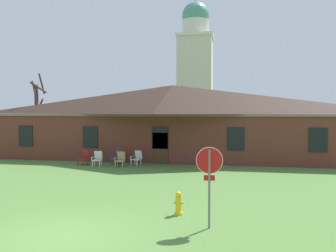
% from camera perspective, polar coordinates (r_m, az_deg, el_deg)
% --- Properties ---
extents(ground_plane, '(200.00, 200.00, 0.00)m').
position_cam_1_polar(ground_plane, '(10.17, -17.89, -17.72)').
color(ground_plane, '#517A38').
extents(brick_building, '(25.99, 10.40, 5.69)m').
position_cam_1_polar(brick_building, '(27.31, 0.79, 1.15)').
color(brick_building, brown).
rests_on(brick_building, ground).
extents(dome_tower, '(5.18, 5.18, 20.13)m').
position_cam_1_polar(dome_tower, '(48.75, 4.71, 9.14)').
color(dome_tower, beige).
rests_on(dome_tower, ground).
extents(stop_sign, '(0.80, 0.11, 2.44)m').
position_cam_1_polar(stop_sign, '(10.06, 7.09, -7.66)').
color(stop_sign, slate).
rests_on(stop_sign, ground).
extents(lawn_chair_by_porch, '(0.77, 0.82, 0.96)m').
position_cam_1_polar(lawn_chair_by_porch, '(22.79, -14.17, -5.21)').
color(lawn_chair_by_porch, maroon).
rests_on(lawn_chair_by_porch, ground).
extents(lawn_chair_near_door, '(0.68, 0.71, 0.96)m').
position_cam_1_polar(lawn_chair_near_door, '(22.10, -11.97, -5.43)').
color(lawn_chair_near_door, silver).
rests_on(lawn_chair_near_door, ground).
extents(lawn_chair_left_end, '(0.84, 0.87, 0.96)m').
position_cam_1_polar(lawn_chair_left_end, '(22.58, -8.71, -5.24)').
color(lawn_chair_left_end, '#2D5693').
rests_on(lawn_chair_left_end, ground).
extents(lawn_chair_middle, '(0.65, 0.68, 0.96)m').
position_cam_1_polar(lawn_chair_middle, '(21.59, -8.14, -5.58)').
color(lawn_chair_middle, tan).
rests_on(lawn_chair_middle, ground).
extents(lawn_chair_right_end, '(0.75, 0.80, 0.96)m').
position_cam_1_polar(lawn_chair_right_end, '(22.07, -5.33, -5.40)').
color(lawn_chair_right_end, silver).
rests_on(lawn_chair_right_end, ground).
extents(bare_tree_beside_building, '(1.55, 1.76, 7.08)m').
position_cam_1_polar(bare_tree_beside_building, '(33.72, -21.49, 2.20)').
color(bare_tree_beside_building, brown).
rests_on(bare_tree_beside_building, ground).
extents(fire_hydrant, '(0.36, 0.28, 0.79)m').
position_cam_1_polar(fire_hydrant, '(11.60, 1.80, -13.12)').
color(fire_hydrant, gold).
rests_on(fire_hydrant, ground).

